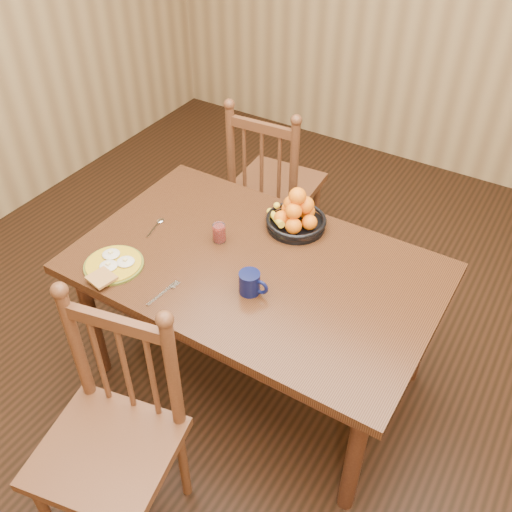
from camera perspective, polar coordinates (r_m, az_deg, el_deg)
The scene contains 10 objects.
room at distance 2.18m, azimuth -0.00°, elevation 11.11°, with size 4.52×5.02×2.72m.
dining_table at distance 2.58m, azimuth -0.00°, elevation -2.28°, with size 1.60×1.00×0.75m.
chair_far at distance 3.46m, azimuth 1.77°, elevation 7.13°, with size 0.51×0.49×1.06m.
chair_near at distance 2.29m, azimuth -14.21°, elevation -17.28°, with size 0.57×0.55×1.07m.
breakfast_plate at distance 2.58m, azimuth -14.10°, elevation -0.85°, with size 0.26×0.30×0.04m.
fork at distance 2.42m, azimuth -9.11°, elevation -3.55°, with size 0.04×0.18×0.00m.
spoon at distance 2.79m, azimuth -9.78°, elevation 3.21°, with size 0.05×0.16×0.01m.
coffee_mug at distance 2.36m, azimuth -0.55°, elevation -2.70°, with size 0.13×0.09×0.10m.
juice_glass at distance 2.63m, azimuth -3.70°, elevation 2.29°, with size 0.06×0.06×0.09m.
fruit_bowl at distance 2.70m, azimuth 4.02°, elevation 4.08°, with size 0.29×0.29×0.22m.
Camera 1 is at (1.00, -1.62, 2.41)m, focal length 40.00 mm.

